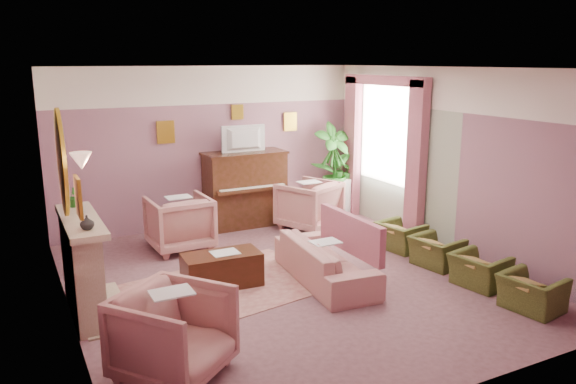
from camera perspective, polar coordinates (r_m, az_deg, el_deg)
name	(u,v)px	position (r m, az deg, el deg)	size (l,w,h in m)	color
floor	(289,280)	(7.66, 0.13, -8.94)	(5.50, 6.00, 0.01)	#764E55
ceiling	(289,68)	(7.09, 0.14, 12.50)	(5.50, 6.00, 0.01)	white
wall_back	(211,147)	(9.97, -7.84, 4.51)	(5.50, 0.02, 2.80)	slate
wall_front	(455,245)	(4.87, 16.63, -5.18)	(5.50, 0.02, 2.80)	slate
wall_left	(62,203)	(6.49, -21.97, -1.02)	(0.02, 6.00, 2.80)	slate
wall_right	(451,162)	(8.83, 16.21, 2.99)	(0.02, 6.00, 2.80)	slate
picture_rail_band	(209,85)	(9.85, -8.02, 10.69)	(5.50, 0.01, 0.65)	white
stripe_panel	(395,168)	(9.85, 10.86, 2.37)	(0.01, 3.00, 2.15)	#A6B198
fireplace_surround	(82,269)	(6.94, -20.21, -7.33)	(0.30, 1.40, 1.10)	tan
fireplace_inset	(92,279)	(7.00, -19.29, -8.38)	(0.18, 0.72, 0.68)	black
fire_ember	(97,293)	(7.07, -18.85, -9.70)	(0.06, 0.54, 0.10)	orange
mantel_shelf	(80,221)	(6.77, -20.34, -2.77)	(0.40, 1.55, 0.07)	tan
hearth	(103,309)	(7.16, -18.25, -11.18)	(0.55, 1.50, 0.02)	tan
mirror_frame	(62,163)	(6.62, -22.01, 2.77)	(0.04, 0.72, 1.20)	gold
mirror_glass	(64,163)	(6.62, -21.79, 2.79)	(0.01, 0.60, 1.06)	silver
sconce_shade	(81,161)	(5.56, -20.27, 2.98)	(0.20, 0.20, 0.16)	#E6B08F
piano	(245,190)	(9.99, -4.39, 0.24)	(1.40, 0.60, 1.30)	#402214
piano_keyshelf	(253,190)	(9.66, -3.59, 0.23)	(1.30, 0.12, 0.06)	#402214
piano_keys	(253,188)	(9.65, -3.59, 0.46)	(1.20, 0.08, 0.02)	silver
piano_top	(244,153)	(9.86, -4.46, 3.97)	(1.45, 0.65, 0.04)	#402214
television	(245,137)	(9.77, -4.37, 5.61)	(0.80, 0.12, 0.48)	black
print_back_left	(166,132)	(9.65, -12.32, 5.97)	(0.30, 0.03, 0.38)	gold
print_back_right	(290,122)	(10.49, 0.23, 7.16)	(0.26, 0.03, 0.34)	gold
print_back_mid	(237,112)	(10.03, -5.15, 8.09)	(0.22, 0.03, 0.26)	gold
print_left_wall	(78,197)	(5.26, -20.52, -0.49)	(0.03, 0.28, 0.36)	gold
window_blind	(386,131)	(9.93, 9.97, 6.15)	(0.03, 1.40, 1.80)	beige
curtain_left	(416,162)	(9.23, 12.91, 2.97)	(0.16, 0.34, 2.60)	#A55668
curtain_right	(352,147)	(10.68, 6.57, 4.58)	(0.16, 0.34, 2.60)	#A55668
pelmet	(385,80)	(9.81, 9.79, 11.12)	(0.16, 2.20, 0.16)	#A55668
mantel_plant	(74,196)	(7.26, -20.92, -0.39)	(0.16, 0.16, 0.28)	#297623
mantel_vase	(87,223)	(6.27, -19.74, -2.94)	(0.16, 0.16, 0.16)	white
area_rug	(230,286)	(7.51, -5.91, -9.44)	(2.50, 1.80, 0.01)	#A96C65
coffee_table	(222,270)	(7.44, -6.74, -7.86)	(1.00, 0.50, 0.45)	#39190C
table_paper	(225,253)	(7.38, -6.42, -6.14)	(0.35, 0.28, 0.01)	silver
sofa	(325,253)	(7.53, 3.80, -6.24)	(0.63, 1.90, 0.77)	tan
sofa_throw	(351,234)	(7.67, 6.40, -4.24)	(0.10, 1.44, 0.53)	#A55668
floral_armchair_left	(179,220)	(8.90, -10.97, -2.80)	(0.90, 0.90, 0.94)	tan
floral_armchair_right	(309,202)	(9.80, 2.13, -1.07)	(0.90, 0.90, 0.94)	tan
floral_armchair_front	(173,329)	(5.44, -11.56, -13.51)	(0.90, 0.90, 0.94)	tan
olive_chair_a	(532,287)	(7.28, 23.56, -8.86)	(0.47, 0.67, 0.58)	#475020
olive_chair_b	(480,265)	(7.78, 18.90, -7.04)	(0.47, 0.67, 0.58)	#475020
olive_chair_c	(437,247)	(8.33, 14.86, -5.42)	(0.47, 0.67, 0.58)	#475020
olive_chair_d	(400,232)	(8.92, 11.35, -3.98)	(0.47, 0.67, 0.58)	#475020
side_table	(338,196)	(10.82, 5.12, -0.40)	(0.52, 0.52, 0.70)	white
side_plant_big	(339,169)	(10.71, 5.18, 2.31)	(0.30, 0.30, 0.34)	#297623
side_plant_small	(347,171)	(10.70, 6.01, 2.11)	(0.16, 0.16, 0.28)	#297623
palm_pot	(333,207)	(10.73, 4.55, -1.49)	(0.34, 0.34, 0.34)	brown
palm_plant	(333,161)	(10.54, 4.64, 3.19)	(0.76, 0.76, 1.44)	#297623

